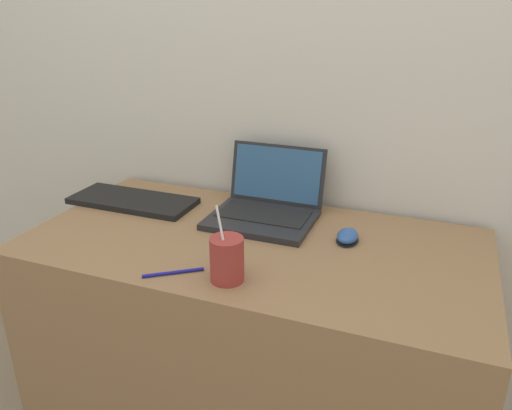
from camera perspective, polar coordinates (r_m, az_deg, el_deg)
name	(u,v)px	position (r m, az deg, el deg)	size (l,w,h in m)	color
wall_back	(296,41)	(1.68, 4.57, 18.21)	(7.00, 0.04, 2.50)	silver
desk	(253,340)	(1.66, -0.35, -15.15)	(1.34, 0.68, 0.71)	#936D47
laptop	(266,205)	(1.61, 1.21, 0.04)	(0.33, 0.31, 0.21)	#232326
drink_cup	(227,259)	(1.25, -3.35, -6.13)	(0.09, 0.09, 0.20)	#9E332D
computer_mouse	(348,236)	(1.48, 10.43, -3.56)	(0.06, 0.10, 0.04)	black
external_keyboard	(133,201)	(1.79, -13.89, 0.48)	(0.44, 0.18, 0.02)	black
pen	(173,273)	(1.31, -9.45, -7.63)	(0.13, 0.10, 0.01)	#191999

